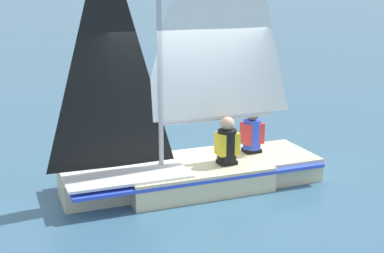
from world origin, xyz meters
TOP-DOWN VIEW (x-y plane):
  - ground_plane at (0.00, 0.00)m, footprint 260.00×260.00m
  - sailboat_main at (-0.01, -0.00)m, footprint 4.33×2.35m
  - sailor_helm at (-0.54, 0.13)m, footprint 0.39×0.36m
  - sailor_crew at (-1.08, -0.42)m, footprint 0.39×0.36m

SIDE VIEW (x-z plane):
  - ground_plane at x=0.00m, z-range 0.00..0.00m
  - sailor_helm at x=-0.54m, z-range 0.04..1.20m
  - sailor_crew at x=-1.08m, z-range 0.05..1.21m
  - sailboat_main at x=-0.01m, z-range -2.14..3.87m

